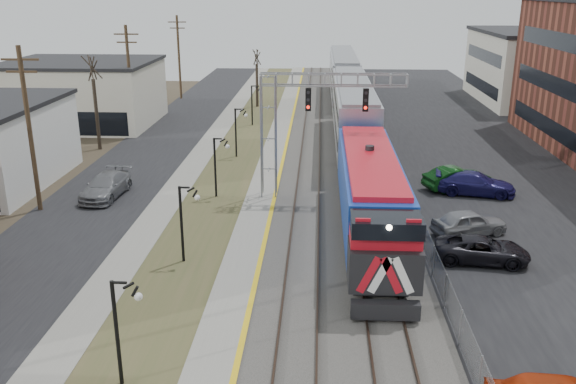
{
  "coord_description": "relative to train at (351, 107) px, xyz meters",
  "views": [
    {
      "loc": [
        2.71,
        -9.6,
        13.1
      ],
      "look_at": [
        1.07,
        21.59,
        2.6
      ],
      "focal_mm": 38.0,
      "sensor_mm": 36.0,
      "label": 1
    }
  ],
  "objects": [
    {
      "name": "grass_median",
      "position": [
        -9.5,
        -10.34,
        -2.85
      ],
      "size": [
        4.0,
        120.0,
        0.06
      ],
      "primitive_type": "cube",
      "color": "#424826",
      "rests_on": "ground"
    },
    {
      "name": "track_far",
      "position": [
        -0.0,
        -10.34,
        -2.61
      ],
      "size": [
        1.58,
        120.0,
        0.15
      ],
      "color": "#2D2119",
      "rests_on": "ballast_bed"
    },
    {
      "name": "track_near",
      "position": [
        -3.5,
        -10.34,
        -2.61
      ],
      "size": [
        1.58,
        120.0,
        0.15
      ],
      "color": "#2D2119",
      "rests_on": "ballast_bed"
    },
    {
      "name": "ballast_bed",
      "position": [
        -1.5,
        -10.34,
        -2.78
      ],
      "size": [
        8.0,
        120.0,
        0.2
      ],
      "primitive_type": "cube",
      "color": "#595651",
      "rests_on": "ground"
    },
    {
      "name": "car_lot_c",
      "position": [
        5.46,
        -26.56,
        -2.24
      ],
      "size": [
        4.82,
        2.63,
        1.28
      ],
      "primitive_type": "imported",
      "rotation": [
        0.0,
        0.0,
        1.46
      ],
      "color": "black",
      "rests_on": "ground"
    },
    {
      "name": "car_lot_d",
      "position": [
        7.59,
        -15.92,
        -2.13
      ],
      "size": [
        5.47,
        3.01,
        1.5
      ],
      "primitive_type": "imported",
      "rotation": [
        0.0,
        0.0,
        1.39
      ],
      "color": "navy",
      "rests_on": "ground"
    },
    {
      "name": "sidewalk",
      "position": [
        -12.5,
        -10.34,
        -2.84
      ],
      "size": [
        2.0,
        120.0,
        0.08
      ],
      "primitive_type": "cube",
      "color": "gray",
      "rests_on": "ground"
    },
    {
      "name": "lampposts",
      "position": [
        -9.5,
        -27.05,
        -0.88
      ],
      "size": [
        0.14,
        62.14,
        4.0
      ],
      "color": "black",
      "rests_on": "ground"
    },
    {
      "name": "car_street_b",
      "position": [
        -16.69,
        -17.72,
        -2.13
      ],
      "size": [
        2.45,
        5.29,
        1.5
      ],
      "primitive_type": "imported",
      "rotation": [
        0.0,
        0.0,
        -0.07
      ],
      "color": "slate",
      "rests_on": "ground"
    },
    {
      "name": "fence",
      "position": [
        2.7,
        -10.34,
        -2.08
      ],
      "size": [
        0.04,
        120.0,
        1.6
      ],
      "primitive_type": "cube",
      "color": "gray",
      "rests_on": "ground"
    },
    {
      "name": "platform_edge",
      "position": [
        -5.62,
        -10.34,
        -2.64
      ],
      "size": [
        0.24,
        120.0,
        0.01
      ],
      "primitive_type": "cube",
      "color": "gold",
      "rests_on": "platform"
    },
    {
      "name": "bare_trees",
      "position": [
        -18.16,
        -6.43,
        -0.18
      ],
      "size": [
        12.3,
        42.3,
        5.95
      ],
      "color": "#382D23",
      "rests_on": "ground"
    },
    {
      "name": "street_west",
      "position": [
        -17.0,
        -10.34,
        -2.86
      ],
      "size": [
        7.0,
        120.0,
        0.04
      ],
      "primitive_type": "cube",
      "color": "black",
      "rests_on": "ground"
    },
    {
      "name": "platform",
      "position": [
        -6.5,
        -10.34,
        -2.76
      ],
      "size": [
        2.0,
        120.0,
        0.24
      ],
      "primitive_type": "cube",
      "color": "gray",
      "rests_on": "ground"
    },
    {
      "name": "car_lot_f",
      "position": [
        6.63,
        -14.85,
        -2.12
      ],
      "size": [
        4.89,
        3.19,
        1.52
      ],
      "primitive_type": "imported",
      "rotation": [
        0.0,
        0.0,
        1.95
      ],
      "color": "#0B3A10",
      "rests_on": "ground"
    },
    {
      "name": "signal_gantry",
      "position": [
        -4.28,
        -17.35,
        2.7
      ],
      "size": [
        9.0,
        1.07,
        8.15
      ],
      "color": "gray",
      "rests_on": "ground"
    },
    {
      "name": "car_lot_e",
      "position": [
        5.58,
        -23.05,
        -2.16
      ],
      "size": [
        4.55,
        3.08,
        1.44
      ],
      "primitive_type": "imported",
      "rotation": [
        0.0,
        0.0,
        1.93
      ],
      "color": "gray",
      "rests_on": "ground"
    },
    {
      "name": "train",
      "position": [
        0.0,
        0.0,
        0.0
      ],
      "size": [
        3.0,
        63.05,
        5.33
      ],
      "color": "#13389D",
      "rests_on": "ground"
    },
    {
      "name": "utility_poles",
      "position": [
        -20.0,
        -20.34,
        2.12
      ],
      "size": [
        0.28,
        80.28,
        10.0
      ],
      "color": "#4C3823",
      "rests_on": "ground"
    },
    {
      "name": "parking_lot",
      "position": [
        10.5,
        -10.34,
        -2.86
      ],
      "size": [
        16.0,
        120.0,
        0.04
      ],
      "primitive_type": "cube",
      "color": "black",
      "rests_on": "ground"
    }
  ]
}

